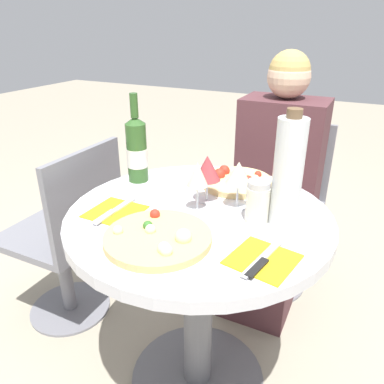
{
  "coord_description": "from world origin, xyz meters",
  "views": [
    {
      "loc": [
        0.43,
        -0.91,
        1.25
      ],
      "look_at": [
        0.01,
        -0.07,
        0.82
      ],
      "focal_mm": 35.0,
      "sensor_mm": 36.0,
      "label": 1
    }
  ],
  "objects_px": {
    "seated_diner": "(272,201)",
    "chair_empty_side": "(69,239)",
    "wine_bottle": "(137,150)",
    "tall_carafe": "(288,173)",
    "pizza_large": "(159,237)",
    "dining_table": "(198,266)",
    "chair_behind_diner": "(278,209)"
  },
  "relations": [
    {
      "from": "dining_table",
      "to": "chair_behind_diner",
      "type": "bearing_deg",
      "value": 83.99
    },
    {
      "from": "dining_table",
      "to": "pizza_large",
      "type": "relative_size",
      "value": 2.81
    },
    {
      "from": "chair_behind_diner",
      "to": "dining_table",
      "type": "bearing_deg",
      "value": 83.99
    },
    {
      "from": "wine_bottle",
      "to": "chair_behind_diner",
      "type": "bearing_deg",
      "value": 58.53
    },
    {
      "from": "seated_diner",
      "to": "chair_empty_side",
      "type": "bearing_deg",
      "value": 35.95
    },
    {
      "from": "pizza_large",
      "to": "tall_carafe",
      "type": "relative_size",
      "value": 0.87
    },
    {
      "from": "wine_bottle",
      "to": "tall_carafe",
      "type": "xyz_separation_m",
      "value": [
        0.55,
        -0.08,
        0.04
      ]
    },
    {
      "from": "seated_diner",
      "to": "wine_bottle",
      "type": "xyz_separation_m",
      "value": [
        -0.38,
        -0.48,
        0.33
      ]
    },
    {
      "from": "tall_carafe",
      "to": "seated_diner",
      "type": "bearing_deg",
      "value": 106.09
    },
    {
      "from": "dining_table",
      "to": "tall_carafe",
      "type": "distance_m",
      "value": 0.43
    },
    {
      "from": "dining_table",
      "to": "chair_empty_side",
      "type": "distance_m",
      "value": 0.67
    },
    {
      "from": "dining_table",
      "to": "chair_empty_side",
      "type": "relative_size",
      "value": 0.98
    },
    {
      "from": "chair_behind_diner",
      "to": "pizza_large",
      "type": "relative_size",
      "value": 2.87
    },
    {
      "from": "chair_empty_side",
      "to": "pizza_large",
      "type": "height_order",
      "value": "chair_empty_side"
    },
    {
      "from": "seated_diner",
      "to": "chair_empty_side",
      "type": "relative_size",
      "value": 1.41
    },
    {
      "from": "tall_carafe",
      "to": "chair_empty_side",
      "type": "bearing_deg",
      "value": 177.48
    },
    {
      "from": "chair_behind_diner",
      "to": "seated_diner",
      "type": "bearing_deg",
      "value": 90.0
    },
    {
      "from": "chair_empty_side",
      "to": "seated_diner",
      "type": "bearing_deg",
      "value": -54.05
    },
    {
      "from": "seated_diner",
      "to": "pizza_large",
      "type": "bearing_deg",
      "value": 82.73
    },
    {
      "from": "chair_behind_diner",
      "to": "tall_carafe",
      "type": "relative_size",
      "value": 2.49
    },
    {
      "from": "wine_bottle",
      "to": "seated_diner",
      "type": "bearing_deg",
      "value": 51.6
    },
    {
      "from": "chair_empty_side",
      "to": "pizza_large",
      "type": "bearing_deg",
      "value": -114.22
    },
    {
      "from": "wine_bottle",
      "to": "dining_table",
      "type": "bearing_deg",
      "value": -23.08
    },
    {
      "from": "seated_diner",
      "to": "pizza_large",
      "type": "xyz_separation_m",
      "value": [
        -0.1,
        -0.81,
        0.23
      ]
    },
    {
      "from": "pizza_large",
      "to": "tall_carafe",
      "type": "bearing_deg",
      "value": 42.2
    },
    {
      "from": "dining_table",
      "to": "seated_diner",
      "type": "distance_m",
      "value": 0.62
    },
    {
      "from": "seated_diner",
      "to": "tall_carafe",
      "type": "distance_m",
      "value": 0.7
    },
    {
      "from": "seated_diner",
      "to": "pizza_large",
      "type": "distance_m",
      "value": 0.85
    },
    {
      "from": "pizza_large",
      "to": "tall_carafe",
      "type": "distance_m",
      "value": 0.39
    },
    {
      "from": "seated_diner",
      "to": "pizza_large",
      "type": "relative_size",
      "value": 4.03
    },
    {
      "from": "pizza_large",
      "to": "tall_carafe",
      "type": "xyz_separation_m",
      "value": [
        0.27,
        0.24,
        0.14
      ]
    },
    {
      "from": "dining_table",
      "to": "chair_behind_diner",
      "type": "relative_size",
      "value": 0.98
    }
  ]
}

